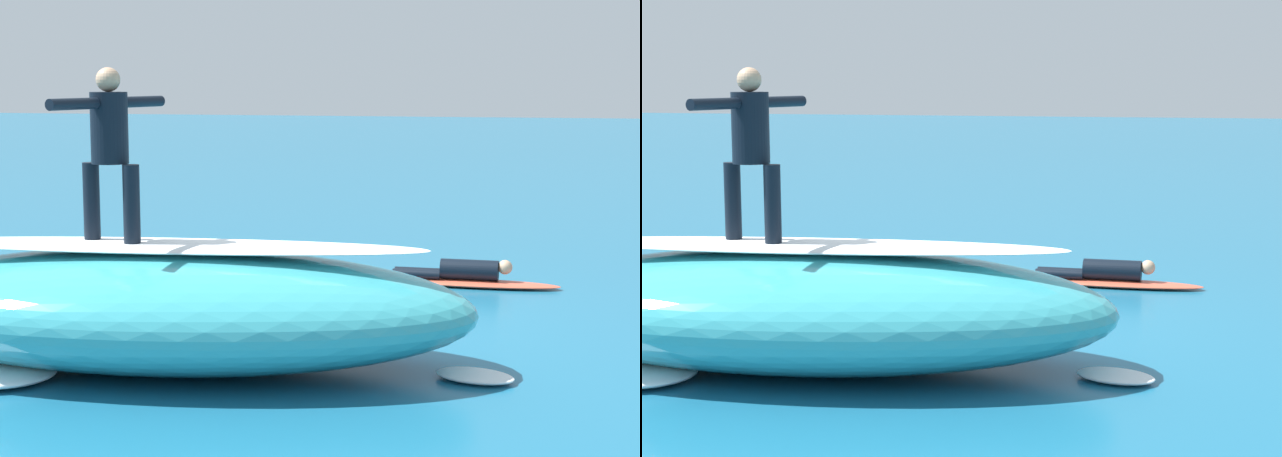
% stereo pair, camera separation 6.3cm
% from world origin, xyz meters
% --- Properties ---
extents(ground_plane, '(120.00, 120.00, 0.00)m').
position_xyz_m(ground_plane, '(0.00, 0.00, 0.00)').
color(ground_plane, '#196084').
extents(wave_crest, '(6.34, 3.27, 1.17)m').
position_xyz_m(wave_crest, '(0.69, 2.38, 0.58)').
color(wave_crest, teal).
rests_on(wave_crest, ground_plane).
extents(wave_foam_lip, '(5.25, 1.48, 0.08)m').
position_xyz_m(wave_foam_lip, '(0.69, 2.38, 1.21)').
color(wave_foam_lip, white).
rests_on(wave_foam_lip, wave_crest).
extents(surfboard_riding, '(1.90, 1.04, 0.08)m').
position_xyz_m(surfboard_riding, '(1.20, 2.44, 1.20)').
color(surfboard_riding, '#33B2D1').
rests_on(surfboard_riding, wave_crest).
extents(surfer_riding, '(0.65, 1.55, 1.68)m').
position_xyz_m(surfer_riding, '(1.20, 2.44, 2.22)').
color(surfer_riding, black).
rests_on(surfer_riding, surfboard_riding).
extents(surfboard_paddling, '(2.45, 0.55, 0.09)m').
position_xyz_m(surfboard_paddling, '(-1.82, -2.44, 0.04)').
color(surfboard_paddling, '#E0563D').
rests_on(surfboard_paddling, ground_plane).
extents(surfer_paddling, '(1.61, 0.31, 0.29)m').
position_xyz_m(surfer_paddling, '(-1.69, -2.44, 0.21)').
color(surfer_paddling, black).
rests_on(surfer_paddling, surfboard_paddling).
extents(foam_patch_near, '(1.33, 1.36, 0.17)m').
position_xyz_m(foam_patch_near, '(1.54, 1.53, 0.08)').
color(foam_patch_near, white).
rests_on(foam_patch_near, ground_plane).
extents(foam_patch_mid, '(1.25, 1.22, 0.15)m').
position_xyz_m(foam_patch_mid, '(2.00, 3.22, 0.08)').
color(foam_patch_mid, white).
rests_on(foam_patch_mid, ground_plane).
extents(foam_patch_far, '(0.86, 0.65, 0.10)m').
position_xyz_m(foam_patch_far, '(-2.32, 2.19, 0.05)').
color(foam_patch_far, white).
rests_on(foam_patch_far, ground_plane).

